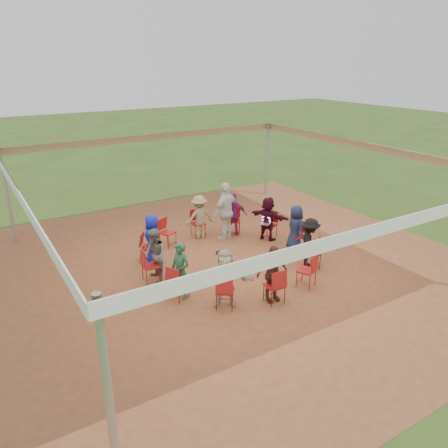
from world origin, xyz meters
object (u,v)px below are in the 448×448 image
chair_4 (149,248)px  chair_10 (313,252)px  chair_9 (307,271)px  person_seated_3 (153,239)px  chair_3 (167,233)px  person_seated_1 (234,215)px  chair_7 (225,291)px  person_seated_5 (180,271)px  person_seated_0 (268,218)px  person_seated_7 (272,274)px  chair_11 (298,236)px  chair_6 (178,283)px  standing_person (226,212)px  chair_1 (234,221)px  person_seated_6 (225,278)px  chair_8 (274,286)px  cable_coil (222,253)px  person_seated_4 (155,256)px  person_seated_9 (295,228)px  person_seated_8 (310,243)px  chair_2 (198,224)px  chair_0 (269,225)px  laptop (265,221)px  person_seated_2 (199,217)px  chair_5 (151,266)px

chair_4 → chair_10: size_ratio=1.00×
chair_9 → person_seated_3: person_seated_3 is taller
chair_3 → person_seated_1: (2.25, -0.32, 0.27)m
chair_7 → person_seated_5: bearing=159.4°
chair_3 → person_seated_5: person_seated_5 is taller
person_seated_0 → person_seated_7: 3.82m
chair_11 → chair_6: bearing=105.0°
chair_10 → standing_person: bearing=54.7°
chair_1 → person_seated_6: person_seated_6 is taller
chair_6 → chair_8: 2.33m
chair_7 → person_seated_6: (0.07, 0.10, 0.27)m
chair_7 → cable_coil: chair_7 is taller
person_seated_1 → person_seated_4: bearing=60.0°
person_seated_5 → person_seated_9: bearing=75.0°
chair_1 → person_seated_8: 3.22m
chair_2 → chair_11: (2.10, -2.54, 0.00)m
chair_3 → chair_9: (1.93, -4.23, 0.00)m
chair_9 → person_seated_9: 2.28m
chair_0 → chair_2: same height
chair_4 → laptop: bearing=117.9°
person_seated_0 → cable_coil: person_seated_0 is taller
chair_11 → chair_1: bearing=30.0°
chair_0 → chair_6: same height
person_seated_7 → standing_person: standing_person is taller
person_seated_2 → person_seated_5: 3.82m
chair_6 → person_seated_0: size_ratio=0.63×
person_seated_3 → cable_coil: (1.96, -0.53, -0.70)m
chair_6 → chair_2: bearing=120.0°
chair_0 → chair_11: (0.20, -1.19, 0.00)m
person_seated_1 → person_seated_5: (-3.28, -2.71, 0.00)m
chair_0 → person_seated_4: bearing=75.4°
chair_10 → chair_11: size_ratio=1.00×
person_seated_5 → person_seated_6: 1.14m
chair_11 → person_seated_9: size_ratio=0.63×
chair_11 → person_seated_1: 2.28m
chair_0 → person_seated_6: (-3.39, -2.76, 0.27)m
person_seated_2 → person_seated_3: size_ratio=1.00×
chair_3 → chair_10: size_ratio=1.00×
chair_0 → standing_person: bearing=38.3°
chair_8 → laptop: size_ratio=2.22×
chair_5 → cable_coil: size_ratio=2.48×
person_seated_3 → person_seated_1: bearing=135.0°
chair_0 → person_seated_0: (-0.11, -0.05, 0.27)m
person_seated_8 → laptop: 2.13m
person_seated_2 → person_seated_9: same height
chair_10 → person_seated_0: 2.28m
chair_11 → cable_coil: 2.39m
chair_0 → chair_11: bearing=165.0°
chair_7 → person_seated_1: size_ratio=0.63×
person_seated_0 → person_seated_2: bearing=30.0°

